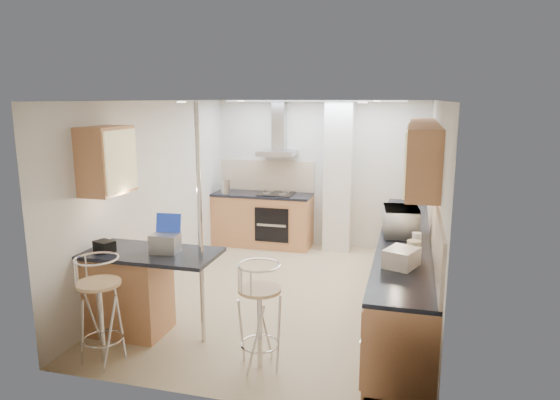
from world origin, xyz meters
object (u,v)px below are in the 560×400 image
(laptop, at_px, (165,243))
(bar_stool_end, at_px, (260,316))
(bar_stool_near, at_px, (100,310))
(microwave, at_px, (401,222))
(bread_bin, at_px, (401,258))

(laptop, height_order, bar_stool_end, laptop)
(bar_stool_near, bearing_deg, microwave, 26.07)
(bar_stool_end, xyz_separation_m, bread_bin, (1.26, 0.60, 0.49))
(bar_stool_near, bearing_deg, laptop, 50.98)
(microwave, distance_m, bread_bin, 1.17)
(microwave, height_order, laptop, microwave)
(laptop, xyz_separation_m, bread_bin, (2.41, 0.23, -0.03))
(microwave, bearing_deg, bread_bin, 175.35)
(bread_bin, bearing_deg, microwave, 113.41)
(microwave, xyz_separation_m, bar_stool_near, (-2.73, -2.07, -0.55))
(microwave, relative_size, bar_stool_end, 0.57)
(bar_stool_near, relative_size, bar_stool_end, 1.03)
(laptop, bearing_deg, bread_bin, 0.85)
(bar_stool_near, bearing_deg, bar_stool_end, 0.32)
(microwave, xyz_separation_m, bread_bin, (0.03, -1.17, -0.08))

